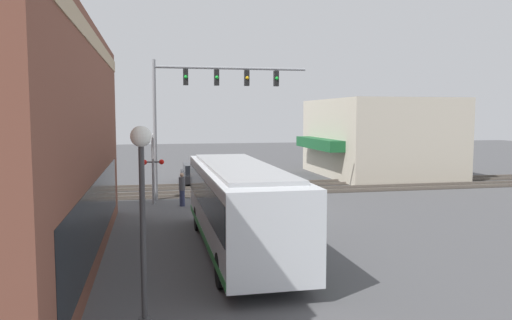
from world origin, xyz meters
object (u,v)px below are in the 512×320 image
at_px(city_bus, 239,203).
at_px(crossing_signal, 153,162).
at_px(streetlamp, 143,214).
at_px(parked_car_black, 195,174).
at_px(pedestrian_at_crossing, 182,189).

distance_m(city_bus, crossing_signal, 10.43).
bearing_deg(streetlamp, city_bus, -25.77).
xyz_separation_m(streetlamp, parked_car_black, (24.54, -3.20, -2.10)).
relative_size(city_bus, parked_car_black, 2.27).
xyz_separation_m(parked_car_black, pedestrian_at_crossing, (-8.76, 1.46, 0.25)).
height_order(city_bus, parked_car_black, city_bus).
xyz_separation_m(city_bus, streetlamp, (-6.64, 3.20, 1.05)).
bearing_deg(parked_car_black, crossing_signal, 159.64).
relative_size(streetlamp, pedestrian_at_crossing, 2.59).
bearing_deg(pedestrian_at_crossing, city_bus, -170.94).
bearing_deg(city_bus, pedestrian_at_crossing, 9.06).
height_order(city_bus, crossing_signal, crossing_signal).
bearing_deg(pedestrian_at_crossing, parked_car_black, -9.46).
distance_m(city_bus, streetlamp, 7.45).
relative_size(crossing_signal, streetlamp, 0.83).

